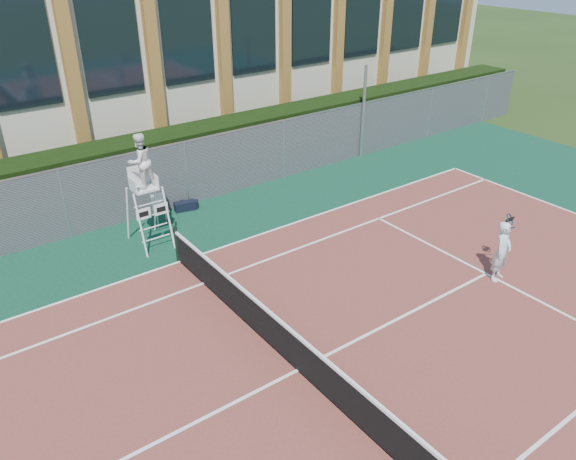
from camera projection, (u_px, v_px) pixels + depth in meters
ground at (298, 371)px, 11.86m from camera, size 120.00×120.00×0.00m
apron at (271, 346)px, 12.57m from camera, size 36.00×20.00×0.01m
tennis_court at (298, 370)px, 11.85m from camera, size 23.77×10.97×0.02m
tennis_net at (298, 351)px, 11.61m from camera, size 0.10×11.30×1.10m
fence at (129, 188)px, 17.61m from camera, size 40.00×0.06×2.20m
hedge at (115, 176)px, 18.47m from camera, size 40.00×1.40×2.20m
building at (31, 46)px, 22.70m from camera, size 45.00×10.60×8.22m
steel_pole at (363, 113)px, 22.32m from camera, size 0.12×0.12×3.71m
umpire_chair at (141, 164)px, 15.61m from camera, size 0.95×1.47×3.42m
plastic_chair at (160, 206)px, 17.67m from camera, size 0.51×0.51×0.96m
sports_bag_near at (185, 206)px, 18.64m from camera, size 0.75×0.42×0.30m
sports_bag_far at (189, 205)px, 18.81m from camera, size 0.67×0.54×0.25m
tennis_player at (502, 251)px, 14.59m from camera, size 0.98×0.70×1.69m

